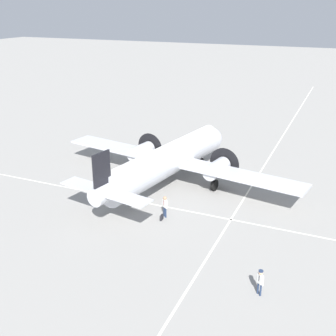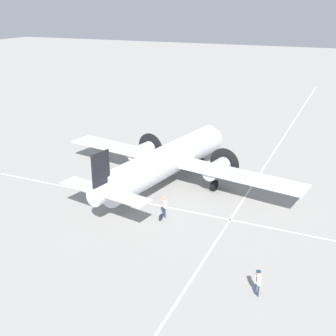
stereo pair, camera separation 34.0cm
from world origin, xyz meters
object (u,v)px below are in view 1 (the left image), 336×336
object	(u,v)px
airliner_main	(170,158)
passenger_boarding	(165,204)
crew_foreground	(260,280)
suitcase_near_door	(162,217)

from	to	relation	value
airliner_main	passenger_boarding	bearing A→B (deg)	-150.51
crew_foreground	suitcase_near_door	distance (m)	11.22
passenger_boarding	suitcase_near_door	bearing A→B (deg)	123.32
crew_foreground	suitcase_near_door	world-z (taller)	crew_foreground
crew_foreground	passenger_boarding	distance (m)	11.51
airliner_main	passenger_boarding	xyz separation A→B (m)	(-6.62, -2.35, -1.44)
passenger_boarding	suitcase_near_door	size ratio (longest dim) A/B	3.75
crew_foreground	suitcase_near_door	size ratio (longest dim) A/B	3.46
airliner_main	crew_foreground	bearing A→B (deg)	-129.26
suitcase_near_door	airliner_main	bearing A→B (deg)	17.85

